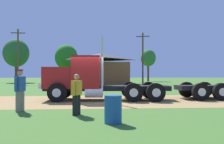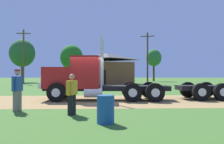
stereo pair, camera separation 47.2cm
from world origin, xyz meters
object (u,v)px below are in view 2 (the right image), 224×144
at_px(truck_foreground_white, 87,79).
at_px(visitor_walking_mid, 17,88).
at_px(steel_barrel, 106,109).
at_px(utility_pole_near, 23,55).
at_px(shed_building, 106,69).
at_px(utility_pole_far, 148,57).
at_px(visitor_standing_near, 72,93).

bearing_deg(truck_foreground_white, visitor_walking_mid, -121.03).
xyz_separation_m(truck_foreground_white, steel_barrel, (1.02, -7.06, -0.81)).
bearing_deg(steel_barrel, utility_pole_near, 111.70).
distance_m(steel_barrel, shed_building, 33.25).
bearing_deg(utility_pole_far, shed_building, 168.40).
xyz_separation_m(visitor_standing_near, utility_pole_far, (8.49, 30.13, 3.58)).
xyz_separation_m(steel_barrel, utility_pole_near, (-12.69, 31.89, 4.16)).
bearing_deg(utility_pole_far, visitor_walking_mid, -110.50).
bearing_deg(truck_foreground_white, utility_pole_far, 71.55).
bearing_deg(visitor_walking_mid, steel_barrel, -36.44).
height_order(truck_foreground_white, visitor_walking_mid, truck_foreground_white).
bearing_deg(visitor_standing_near, utility_pole_near, 110.73).
bearing_deg(utility_pole_near, utility_pole_far, -0.24).
bearing_deg(shed_building, truck_foreground_white, -93.40).
bearing_deg(utility_pole_far, steel_barrel, -102.81).
bearing_deg(visitor_walking_mid, truck_foreground_white, 58.97).
distance_m(visitor_standing_near, shed_building, 31.60).
bearing_deg(steel_barrel, truck_foreground_white, 98.21).
bearing_deg(shed_building, utility_pole_far, -11.60).
xyz_separation_m(visitor_walking_mid, utility_pole_far, (10.88, 29.11, 3.47)).
distance_m(visitor_standing_near, utility_pole_near, 32.52).
xyz_separation_m(visitor_standing_near, utility_pole_near, (-11.43, 30.21, 3.76)).
bearing_deg(utility_pole_far, visitor_standing_near, -105.74).
height_order(shed_building, utility_pole_far, utility_pole_far).
xyz_separation_m(truck_foreground_white, shed_building, (1.55, 26.12, 1.20)).
distance_m(steel_barrel, utility_pole_near, 34.57).
bearing_deg(visitor_walking_mid, utility_pole_far, 69.50).
bearing_deg(steel_barrel, visitor_walking_mid, 143.56).
bearing_deg(visitor_walking_mid, visitor_standing_near, -23.03).
distance_m(truck_foreground_white, visitor_walking_mid, 5.11).
height_order(visitor_standing_near, utility_pole_near, utility_pole_near).
bearing_deg(visitor_standing_near, utility_pole_far, 74.26).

